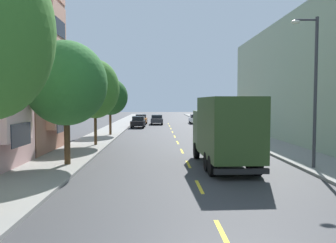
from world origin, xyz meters
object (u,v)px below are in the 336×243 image
street_tree_farthest (110,97)px  street_tree_second (66,83)px  delivery_box_truck (225,129)px  parked_hatchback_sky (224,131)px  street_lamp (313,82)px  parked_hatchback_black (138,122)px  street_tree_third (95,89)px  moving_charcoal_sedan (157,119)px  parked_sedan_white (195,119)px  parked_hatchback_orange (141,119)px  parked_sedan_burgundy (210,125)px

street_tree_farthest → street_tree_second: bearing=-90.0°
delivery_box_truck → parked_hatchback_sky: bearing=79.2°
street_lamp → parked_hatchback_black: bearing=109.6°
street_tree_third → moving_charcoal_sedan: size_ratio=1.44×
parked_hatchback_black → parked_sedan_white: size_ratio=0.89×
street_tree_farthest → parked_hatchback_orange: street_tree_farthest is taller
moving_charcoal_sedan → parked_hatchback_orange: bearing=-179.9°
street_lamp → parked_sedan_burgundy: street_lamp is taller
delivery_box_truck → moving_charcoal_sedan: bearing=96.0°
street_tree_third → parked_sedan_white: bearing=68.8°
parked_sedan_white → moving_charcoal_sedan: bearing=-165.0°
delivery_box_truck → parked_sedan_white: size_ratio=1.57×
street_tree_farthest → street_tree_third: bearing=-90.0°
street_tree_farthest → delivery_box_truck: size_ratio=0.78×
parked_hatchback_black → moving_charcoal_sedan: 7.21m
street_tree_third → street_lamp: (12.36, -9.46, 0.01)m
street_tree_second → moving_charcoal_sedan: 34.60m
parked_hatchback_sky → moving_charcoal_sedan: size_ratio=0.89×
street_tree_second → street_tree_farthest: street_tree_second is taller
street_tree_third → parked_sedan_burgundy: (10.79, 13.02, -3.63)m
street_tree_third → parked_hatchback_orange: size_ratio=1.60×
delivery_box_truck → street_lamp: bearing=-11.7°
street_lamp → parked_sedan_white: (-1.69, 37.00, -3.64)m
street_lamp → parked_hatchback_black: street_lamp is taller
moving_charcoal_sedan → parked_hatchback_black: bearing=-109.8°
parked_hatchback_orange → parked_sedan_white: parked_hatchback_orange is taller
street_tree_farthest → parked_hatchback_black: bearing=78.8°
parked_hatchback_black → parked_sedan_white: (8.50, 8.42, -0.01)m
parked_sedan_white → parked_hatchback_sky: (-0.00, -23.25, 0.01)m
moving_charcoal_sedan → street_tree_farthest: bearing=-104.6°
parked_hatchback_sky → delivery_box_truck: bearing=-100.8°
parked_hatchback_sky → street_tree_farthest: bearing=159.9°
parked_sedan_burgundy → parked_hatchback_sky: 8.73m
street_tree_second → parked_hatchback_black: size_ratio=1.59×
parked_sedan_burgundy → street_tree_farthest: bearing=-155.9°
street_tree_second → parked_hatchback_sky: size_ratio=1.60×
street_tree_third → parked_hatchback_black: (2.16, 19.12, -3.62)m
parked_sedan_burgundy → moving_charcoal_sedan: 14.30m
street_lamp → parked_hatchback_black: 30.57m
street_tree_farthest → parked_sedan_burgundy: street_tree_farthest is taller
street_tree_second → delivery_box_truck: street_tree_second is taller
street_tree_farthest → parked_hatchback_orange: (2.20, 17.72, -3.15)m
delivery_box_truck → parked_hatchback_black: 28.40m
street_tree_third → moving_charcoal_sedan: street_tree_third is taller
delivery_box_truck → parked_sedan_white: 36.25m
street_tree_third → street_tree_farthest: bearing=90.0°
street_tree_second → street_tree_third: 8.19m
parked_hatchback_black → street_tree_third: bearing=-96.4°
street_tree_third → street_lamp: size_ratio=0.87×
street_tree_farthest → moving_charcoal_sedan: 18.58m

